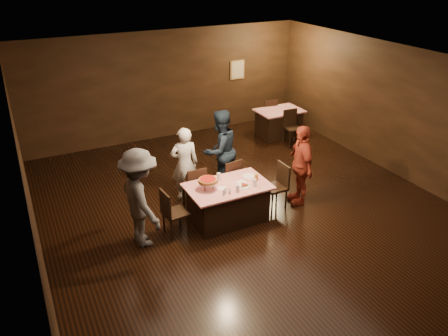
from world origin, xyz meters
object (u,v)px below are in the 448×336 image
at_px(diner_grey_knit, 141,199).
at_px(diner_white_jacket, 185,164).
at_px(pizza_stand, 208,180).
at_px(diner_navy_hoodie, 220,150).
at_px(chair_back_far, 268,114).
at_px(glass_amber, 256,177).
at_px(glass_front_right, 255,183).
at_px(back_table, 279,123).
at_px(chair_end_left, 175,212).
at_px(chair_end_right, 275,187).
at_px(main_table, 228,203).
at_px(chair_far_right, 228,179).
at_px(chair_far_left, 194,187).
at_px(diner_red_shirt, 301,165).
at_px(chair_back_near, 293,128).
at_px(glass_back, 219,176).
at_px(plate_empty, 249,176).
at_px(glass_front_left, 238,188).

bearing_deg(diner_grey_knit, diner_white_jacket, -54.46).
bearing_deg(pizza_stand, diner_navy_hoodie, 54.84).
distance_m(chair_back_far, pizza_stand, 5.46).
bearing_deg(glass_amber, diner_white_jacket, 129.30).
bearing_deg(glass_front_right, back_table, 50.87).
relative_size(chair_end_left, chair_back_far, 1.00).
bearing_deg(chair_end_right, main_table, -91.16).
bearing_deg(chair_far_right, diner_navy_hoodie, -104.96).
distance_m(chair_far_left, diner_red_shirt, 2.26).
bearing_deg(chair_end_left, chair_back_near, -64.47).
bearing_deg(diner_grey_knit, glass_back, -86.54).
xyz_separation_m(diner_white_jacket, diner_grey_knit, (-1.31, -1.19, 0.12)).
bearing_deg(diner_red_shirt, glass_back, -86.53).
relative_size(back_table, chair_far_left, 1.37).
xyz_separation_m(chair_far_right, glass_amber, (0.20, -0.80, 0.37)).
relative_size(main_table, diner_navy_hoodie, 0.87).
distance_m(main_table, chair_end_left, 1.10).
bearing_deg(chair_end_left, diner_navy_hoodie, -55.94).
height_order(diner_navy_hoodie, plate_empty, diner_navy_hoodie).
height_order(pizza_stand, glass_back, pizza_stand).
bearing_deg(back_table, chair_far_left, -145.45).
bearing_deg(diner_red_shirt, glass_front_right, -65.65).
distance_m(diner_navy_hoodie, glass_front_left, 1.63).
distance_m(main_table, glass_back, 0.55).
height_order(chair_end_left, chair_back_far, same).
bearing_deg(back_table, glass_amber, -129.26).
xyz_separation_m(back_table, diner_grey_knit, (-5.11, -3.35, 0.55)).
distance_m(chair_end_right, glass_back, 1.24).
bearing_deg(chair_back_far, diner_white_jacket, 44.50).
relative_size(chair_far_right, diner_red_shirt, 0.55).
xyz_separation_m(chair_back_near, pizza_stand, (-3.78, -2.60, 0.48)).
bearing_deg(main_table, glass_amber, -4.76).
distance_m(chair_back_near, glass_back, 4.18).
bearing_deg(diner_grey_knit, diner_red_shirt, -97.31).
bearing_deg(main_table, glass_back, 99.46).
bearing_deg(plate_empty, chair_back_far, 53.33).
relative_size(chair_back_near, pizza_stand, 2.50).
distance_m(back_table, glass_front_left, 4.97).
relative_size(diner_white_jacket, glass_amber, 11.59).
height_order(diner_navy_hoodie, pizza_stand, diner_navy_hoodie).
bearing_deg(diner_white_jacket, diner_red_shirt, 160.52).
height_order(chair_back_near, glass_amber, chair_back_near).
distance_m(chair_back_near, chair_back_far, 1.30).
xyz_separation_m(chair_far_left, chair_end_left, (-0.70, -0.75, 0.00)).
bearing_deg(diner_grey_knit, chair_end_left, -96.70).
relative_size(chair_far_left, diner_white_jacket, 0.59).
bearing_deg(diner_navy_hoodie, glass_front_right, 72.61).
xyz_separation_m(chair_far_left, glass_front_left, (0.45, -1.05, 0.37)).
distance_m(back_table, diner_red_shirt, 3.83).
bearing_deg(diner_white_jacket, glass_front_left, 118.26).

